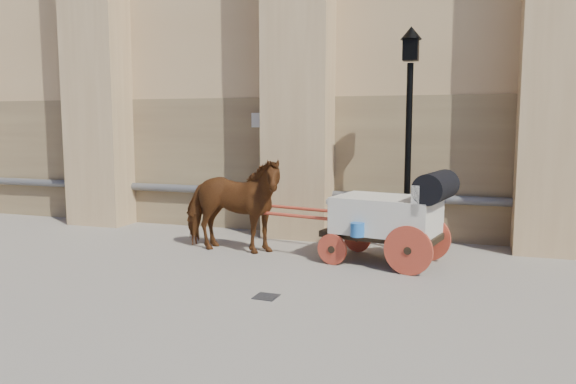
% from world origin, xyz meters
% --- Properties ---
extents(ground, '(90.00, 90.00, 0.00)m').
position_xyz_m(ground, '(0.00, 0.00, 0.00)').
color(ground, gray).
rests_on(ground, ground).
extents(horse, '(1.01, 2.15, 1.81)m').
position_xyz_m(horse, '(-1.75, 1.80, 0.90)').
color(horse, brown).
rests_on(horse, ground).
extents(carriage, '(3.89, 1.73, 1.65)m').
position_xyz_m(carriage, '(1.27, 1.84, 0.89)').
color(carriage, black).
rests_on(carriage, ground).
extents(street_lamp, '(0.39, 0.39, 4.19)m').
position_xyz_m(street_lamp, '(1.38, 2.90, 2.24)').
color(street_lamp, black).
rests_on(street_lamp, ground).
extents(drain_grate_near, '(0.33, 0.33, 0.01)m').
position_xyz_m(drain_grate_near, '(-0.16, -0.60, 0.01)').
color(drain_grate_near, black).
rests_on(drain_grate_near, ground).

